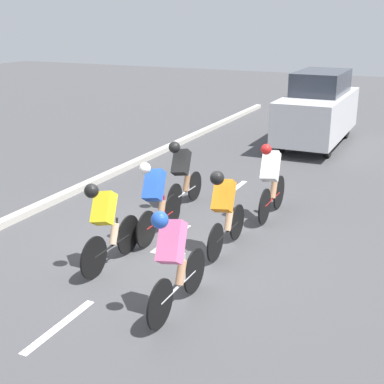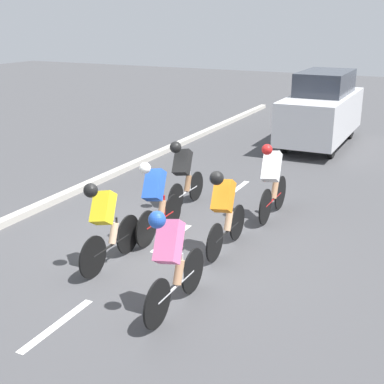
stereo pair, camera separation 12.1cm
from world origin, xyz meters
name	(u,v)px [view 2 (the right image)]	position (x,y,z in m)	size (l,w,h in m)	color
ground_plane	(164,244)	(0.00, 0.00, 0.00)	(60.00, 60.00, 0.00)	#424244
lane_stripe_near	(57,325)	(0.00, 2.92, 0.00)	(0.12, 1.40, 0.01)	white
lane_stripe_mid	(172,238)	(0.00, -0.28, 0.00)	(0.12, 1.40, 0.01)	white
lane_stripe_far	(236,189)	(0.00, -3.48, 0.00)	(0.12, 1.40, 0.01)	white
curb	(36,208)	(3.20, -0.28, 0.07)	(0.20, 29.03, 0.14)	#B7B2A8
cyclist_black	(183,172)	(0.55, -1.82, 0.79)	(0.40, 1.61, 1.48)	black
cyclist_orange	(224,208)	(-1.06, -0.18, 0.80)	(0.38, 1.66, 1.49)	black
cyclist_yellow	(105,222)	(0.41, 1.17, 0.77)	(0.42, 1.68, 1.46)	black
cyclist_white	(272,179)	(-1.27, -2.11, 0.80)	(0.39, 1.67, 1.55)	black
cyclist_blue	(156,198)	(0.26, -0.18, 0.77)	(0.41, 1.63, 1.48)	black
cyclist_pink	(171,257)	(-1.18, 1.94, 0.81)	(0.41, 1.72, 1.53)	black
support_car	(322,109)	(-0.67, -8.84, 1.12)	(1.70, 4.57, 2.26)	black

